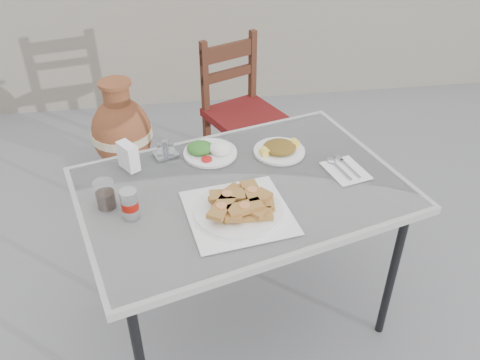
{
  "coord_description": "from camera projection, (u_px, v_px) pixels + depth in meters",
  "views": [
    {
      "loc": [
        -0.39,
        -1.56,
        1.96
      ],
      "look_at": [
        -0.15,
        0.1,
        0.77
      ],
      "focal_mm": 38.0,
      "sensor_mm": 36.0,
      "label": 1
    }
  ],
  "objects": [
    {
      "name": "napkin_holder",
      "position": [
        128.0,
        156.0,
        2.09
      ],
      "size": [
        0.09,
        0.11,
        0.12
      ],
      "rotation": [
        0.0,
        0.0,
        0.6
      ],
      "color": "white",
      "rests_on": "cafe_table"
    },
    {
      "name": "back_wall",
      "position": [
        215.0,
        26.0,
        4.11
      ],
      "size": [
        6.0,
        0.25,
        1.2
      ],
      "primitive_type": "cube",
      "color": "gray",
      "rests_on": "ground"
    },
    {
      "name": "cola_glass",
      "position": [
        105.0,
        196.0,
        1.89
      ],
      "size": [
        0.08,
        0.08,
        0.11
      ],
      "color": "white",
      "rests_on": "cafe_table"
    },
    {
      "name": "cafe_table",
      "position": [
        242.0,
        196.0,
        2.06
      ],
      "size": [
        1.46,
        1.17,
        0.77
      ],
      "rotation": [
        0.0,
        0.0,
        0.27
      ],
      "color": "black",
      "rests_on": "ground"
    },
    {
      "name": "terracotta_urn",
      "position": [
        122.0,
        134.0,
        3.26
      ],
      "size": [
        0.39,
        0.39,
        0.68
      ],
      "color": "brown",
      "rests_on": "ground"
    },
    {
      "name": "cutlery_napkin",
      "position": [
        343.0,
        168.0,
        2.12
      ],
      "size": [
        0.19,
        0.22,
        0.01
      ],
      "rotation": [
        0.0,
        0.0,
        0.25
      ],
      "color": "white",
      "rests_on": "cafe_table"
    },
    {
      "name": "pide_plate",
      "position": [
        238.0,
        206.0,
        1.86
      ],
      "size": [
        0.43,
        0.43,
        0.08
      ],
      "rotation": [
        0.0,
        0.0,
        0.15
      ],
      "color": "white",
      "rests_on": "cafe_table"
    },
    {
      "name": "salad_rice_plate",
      "position": [
        210.0,
        150.0,
        2.2
      ],
      "size": [
        0.23,
        0.23,
        0.06
      ],
      "color": "white",
      "rests_on": "cafe_table"
    },
    {
      "name": "salad_chopped_plate",
      "position": [
        279.0,
        149.0,
        2.21
      ],
      "size": [
        0.23,
        0.23,
        0.05
      ],
      "color": "white",
      "rests_on": "cafe_table"
    },
    {
      "name": "chair",
      "position": [
        241.0,
        112.0,
        3.17
      ],
      "size": [
        0.54,
        0.54,
        0.92
      ],
      "rotation": [
        0.0,
        0.0,
        0.43
      ],
      "color": "#3B1C10",
      "rests_on": "ground"
    },
    {
      "name": "condiment_caddy",
      "position": [
        165.0,
        151.0,
        2.19
      ],
      "size": [
        0.12,
        0.11,
        0.07
      ],
      "rotation": [
        0.0,
        0.0,
        0.33
      ],
      "color": "#B5B5BC",
      "rests_on": "cafe_table"
    },
    {
      "name": "ground",
      "position": [
        273.0,
        319.0,
        2.45
      ],
      "size": [
        80.0,
        80.0,
        0.0
      ],
      "primitive_type": "plane",
      "color": "slate",
      "rests_on": "ground"
    },
    {
      "name": "soda_can",
      "position": [
        130.0,
        204.0,
        1.84
      ],
      "size": [
        0.06,
        0.06,
        0.11
      ],
      "color": "silver",
      "rests_on": "cafe_table"
    }
  ]
}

